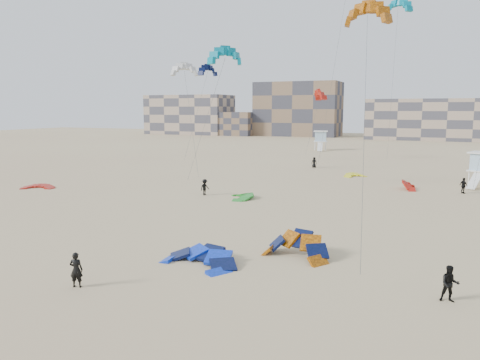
% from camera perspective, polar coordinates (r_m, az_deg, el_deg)
% --- Properties ---
extents(ground, '(320.00, 320.00, 0.00)m').
position_cam_1_polar(ground, '(28.14, -12.51, -10.33)').
color(ground, tan).
rests_on(ground, ground).
extents(kite_ground_blue, '(6.02, 6.21, 2.95)m').
position_cam_1_polar(kite_ground_blue, '(28.12, -5.14, -10.17)').
color(kite_ground_blue, '#1233F4').
rests_on(kite_ground_blue, ground).
extents(kite_ground_orange, '(5.17, 5.20, 4.22)m').
position_cam_1_polar(kite_ground_orange, '(29.41, 6.73, -9.34)').
color(kite_ground_orange, orange).
rests_on(kite_ground_orange, ground).
extents(kite_ground_red, '(4.63, 4.76, 1.09)m').
position_cam_1_polar(kite_ground_red, '(58.86, -23.38, -0.92)').
color(kite_ground_red, red).
rests_on(kite_ground_red, ground).
extents(kite_ground_green, '(5.06, 4.94, 1.72)m').
position_cam_1_polar(kite_ground_green, '(48.02, 0.10, -2.22)').
color(kite_ground_green, green).
rests_on(kite_ground_green, ground).
extents(kite_ground_red_far, '(3.19, 3.06, 2.86)m').
position_cam_1_polar(kite_ground_red_far, '(56.54, 19.92, -1.09)').
color(kite_ground_red_far, red).
rests_on(kite_ground_red_far, ground).
extents(kite_ground_yellow, '(4.40, 4.42, 1.54)m').
position_cam_1_polar(kite_ground_yellow, '(65.13, 13.84, 0.41)').
color(kite_ground_yellow, yellow).
rests_on(kite_ground_yellow, ground).
extents(kitesurfer_main, '(0.78, 0.64, 1.85)m').
position_cam_1_polar(kitesurfer_main, '(25.71, -19.34, -10.28)').
color(kitesurfer_main, black).
rests_on(kitesurfer_main, ground).
extents(kitesurfer_b, '(0.96, 0.80, 1.77)m').
position_cam_1_polar(kitesurfer_b, '(24.67, 24.21, -11.48)').
color(kitesurfer_b, black).
rests_on(kitesurfer_b, ground).
extents(kitesurfer_c, '(0.99, 1.26, 1.71)m').
position_cam_1_polar(kitesurfer_c, '(49.67, -4.32, -0.88)').
color(kitesurfer_c, black).
rests_on(kitesurfer_c, ground).
extents(kitesurfer_d, '(1.00, 1.02, 1.72)m').
position_cam_1_polar(kitesurfer_d, '(55.99, 25.59, -0.62)').
color(kitesurfer_d, black).
rests_on(kitesurfer_d, ground).
extents(kitesurfer_e, '(0.94, 0.76, 1.67)m').
position_cam_1_polar(kitesurfer_e, '(73.59, 9.03, 2.13)').
color(kitesurfer_e, black).
rests_on(kitesurfer_e, ground).
extents(kite_fly_teal_a, '(7.03, 4.97, 14.68)m').
position_cam_1_polar(kite_fly_teal_a, '(52.16, -1.80, 14.71)').
color(kite_fly_teal_a, '#0473A8').
rests_on(kite_fly_teal_a, ground).
extents(kite_fly_orange, '(6.12, 26.05, 18.24)m').
position_cam_1_polar(kite_fly_orange, '(47.59, 15.28, 18.78)').
color(kite_fly_orange, orange).
rests_on(kite_fly_orange, ground).
extents(kite_fly_grey, '(8.96, 10.74, 14.74)m').
position_cam_1_polar(kite_fly_grey, '(66.25, -6.80, 13.09)').
color(kite_fly_grey, white).
rests_on(kite_fly_grey, ground).
extents(kite_fly_navy, '(4.51, 7.75, 15.34)m').
position_cam_1_polar(kite_fly_navy, '(79.04, -3.94, 13.07)').
color(kite_fly_navy, '#0B1145').
rests_on(kite_fly_navy, ground).
extents(kite_fly_teal_b, '(5.43, 5.46, 24.96)m').
position_cam_1_polar(kite_fly_teal_b, '(79.92, 18.72, 19.29)').
color(kite_fly_teal_b, '#0473A8').
rests_on(kite_fly_teal_b, ground).
extents(kite_fly_red, '(5.21, 5.14, 11.93)m').
position_cam_1_polar(kite_fly_red, '(84.14, 9.76, 10.09)').
color(kite_fly_red, red).
rests_on(kite_fly_red, ground).
extents(lifeguard_tower_far, '(3.58, 6.17, 4.28)m').
position_cam_1_polar(lifeguard_tower_far, '(105.51, 9.79, 4.76)').
color(lifeguard_tower_far, white).
rests_on(lifeguard_tower_far, ground).
extents(condo_west_a, '(30.00, 15.00, 14.00)m').
position_cam_1_polar(condo_west_a, '(174.08, -6.16, 7.92)').
color(condo_west_a, tan).
rests_on(condo_west_a, ground).
extents(condo_west_b, '(28.00, 14.00, 18.00)m').
position_cam_1_polar(condo_west_b, '(162.05, 7.09, 8.56)').
color(condo_west_b, '#785F49').
rests_on(condo_west_b, ground).
extents(condo_mid, '(32.00, 16.00, 12.00)m').
position_cam_1_polar(condo_mid, '(151.57, 21.40, 6.90)').
color(condo_mid, tan).
rests_on(condo_mid, ground).
extents(condo_fill_left, '(12.00, 10.00, 8.00)m').
position_cam_1_polar(condo_fill_left, '(163.37, -0.33, 6.88)').
color(condo_fill_left, '#785F49').
rests_on(condo_fill_left, ground).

